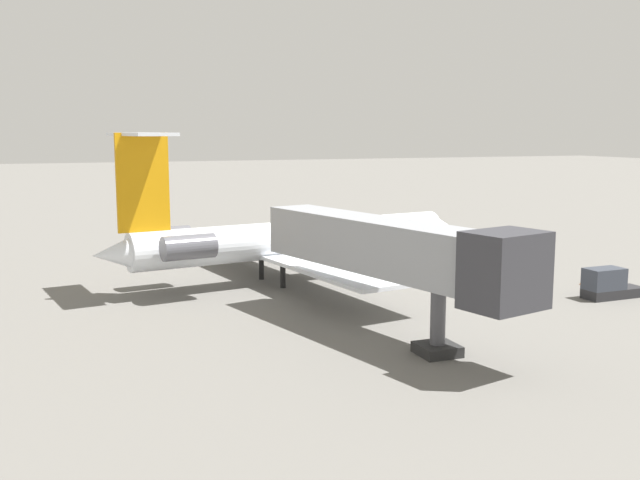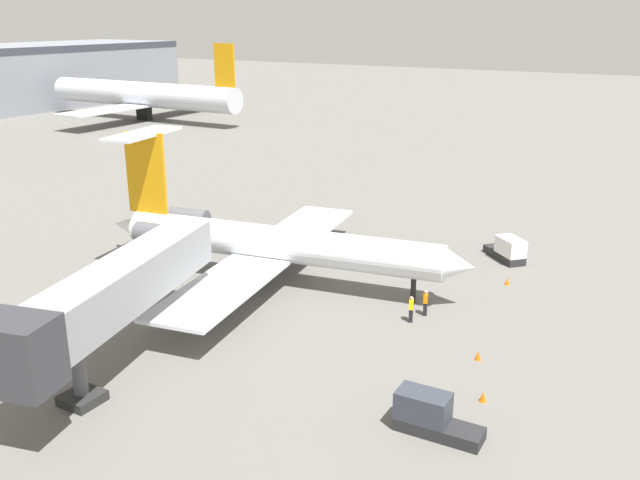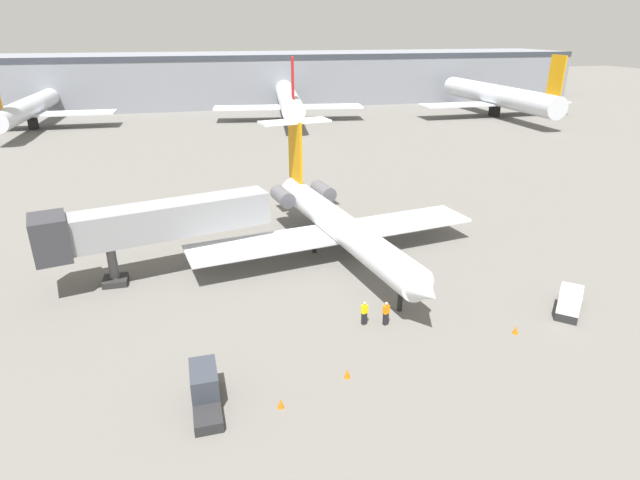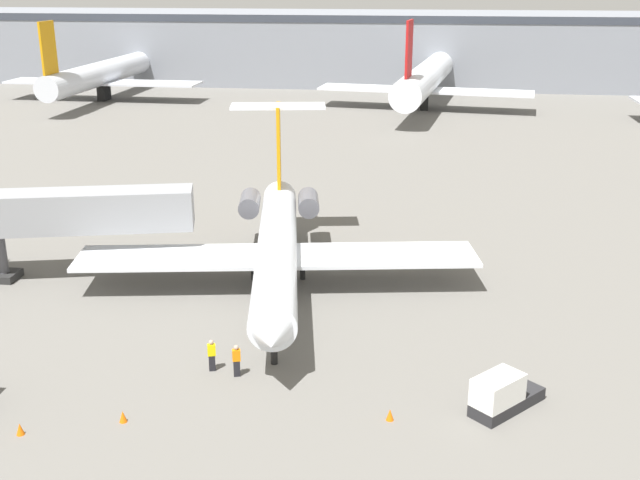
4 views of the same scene
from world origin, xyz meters
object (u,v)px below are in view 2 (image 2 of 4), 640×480
(regional_jet, at_px, (266,241))
(traffic_cone_mid, at_px, (483,396))
(baggage_tug_lead, at_px, (508,250))
(baggage_tug_trailing, at_px, (430,416))
(jet_bridge, at_px, (105,298))
(traffic_cone_near, at_px, (507,281))
(traffic_cone_far, at_px, (478,355))
(ground_crew_loader, at_px, (425,303))
(ground_crew_marshaller, at_px, (411,309))
(parked_airliner_centre, at_px, (143,95))

(regional_jet, height_order, traffic_cone_mid, regional_jet)
(regional_jet, xyz_separation_m, baggage_tug_lead, (12.93, -13.65, -2.18))
(baggage_tug_trailing, bearing_deg, baggage_tug_lead, 7.79)
(jet_bridge, height_order, traffic_cone_near, jet_bridge)
(regional_jet, xyz_separation_m, traffic_cone_near, (7.91, -15.07, -2.74))
(traffic_cone_mid, distance_m, traffic_cone_far, 4.36)
(jet_bridge, distance_m, ground_crew_loader, 19.52)
(jet_bridge, relative_size, ground_crew_loader, 10.45)
(ground_crew_loader, xyz_separation_m, traffic_cone_far, (-4.09, -4.77, -0.58))
(ground_crew_marshaller, height_order, traffic_cone_far, ground_crew_marshaller)
(baggage_tug_trailing, relative_size, traffic_cone_far, 7.34)
(jet_bridge, height_order, baggage_tug_lead, jet_bridge)
(ground_crew_marshaller, xyz_separation_m, traffic_cone_near, (9.14, -3.45, -0.58))
(baggage_tug_lead, relative_size, traffic_cone_far, 7.08)
(jet_bridge, height_order, ground_crew_loader, jet_bridge)
(jet_bridge, relative_size, traffic_cone_far, 32.10)
(traffic_cone_near, bearing_deg, parked_airliner_centre, 59.47)
(ground_crew_marshaller, bearing_deg, baggage_tug_trailing, -152.88)
(baggage_tug_lead, distance_m, traffic_cone_near, 5.25)
(baggage_tug_trailing, distance_m, traffic_cone_far, 7.85)
(traffic_cone_far, height_order, parked_airliner_centre, parked_airliner_centre)
(jet_bridge, xyz_separation_m, traffic_cone_mid, (7.38, -17.56, -4.19))
(jet_bridge, bearing_deg, baggage_tug_trailing, -77.41)
(jet_bridge, distance_m, ground_crew_marshaller, 18.20)
(regional_jet, distance_m, baggage_tug_lead, 18.92)
(ground_crew_marshaller, height_order, baggage_tug_trailing, baggage_tug_trailing)
(traffic_cone_mid, bearing_deg, ground_crew_marshaller, 44.69)
(ground_crew_loader, bearing_deg, traffic_cone_mid, -142.22)
(ground_crew_loader, relative_size, baggage_tug_trailing, 0.42)
(ground_crew_marshaller, bearing_deg, baggage_tug_lead, -8.12)
(baggage_tug_lead, height_order, traffic_cone_mid, baggage_tug_lead)
(baggage_tug_trailing, bearing_deg, traffic_cone_near, 5.67)
(baggage_tug_lead, bearing_deg, parked_airliner_centre, 61.81)
(ground_crew_loader, bearing_deg, traffic_cone_far, -130.60)
(regional_jet, relative_size, baggage_tug_trailing, 6.76)
(traffic_cone_far, bearing_deg, baggage_tug_lead, 10.56)
(traffic_cone_near, bearing_deg, ground_crew_marshaller, 159.33)
(traffic_cone_near, xyz_separation_m, traffic_cone_far, (-11.86, -1.72, 0.00))
(traffic_cone_mid, bearing_deg, baggage_tug_lead, 12.64)
(regional_jet, distance_m, traffic_cone_mid, 20.21)
(regional_jet, relative_size, ground_crew_marshaller, 16.15)
(regional_jet, distance_m, jet_bridge, 15.50)
(traffic_cone_far, bearing_deg, parked_airliner_centre, 54.10)
(traffic_cone_near, distance_m, traffic_cone_mid, 16.27)
(traffic_cone_near, height_order, traffic_cone_mid, same)
(ground_crew_loader, distance_m, parked_airliner_centre, 93.70)
(ground_crew_marshaller, relative_size, baggage_tug_lead, 0.43)
(jet_bridge, bearing_deg, ground_crew_marshaller, -37.39)
(jet_bridge, xyz_separation_m, baggage_tug_lead, (28.34, -12.86, -3.62))
(traffic_cone_mid, height_order, traffic_cone_far, same)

